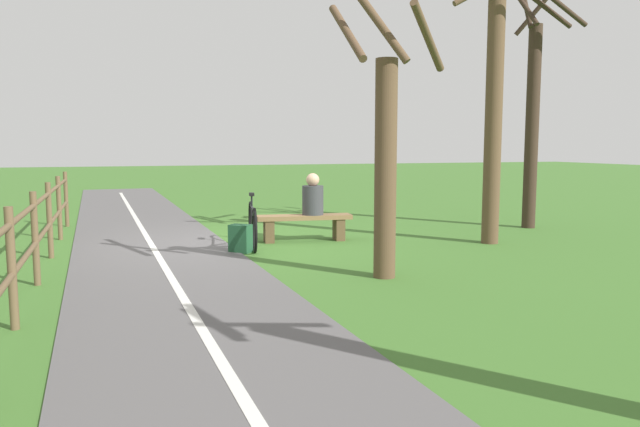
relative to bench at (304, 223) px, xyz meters
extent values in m
plane|color=#3D6B28|center=(1.36, -0.22, -0.32)|extent=(80.00, 80.00, 0.00)
cube|color=#565454|center=(2.45, 3.78, -0.31)|extent=(3.92, 36.07, 0.02)
cube|color=silver|center=(2.45, 3.78, -0.30)|extent=(1.36, 31.98, 0.00)
cube|color=brown|center=(0.00, 0.00, 0.11)|extent=(1.72, 0.56, 0.08)
cube|color=brown|center=(-0.63, 0.07, -0.13)|extent=(0.20, 0.35, 0.39)
cube|color=brown|center=(0.63, -0.07, -0.13)|extent=(0.20, 0.35, 0.39)
cylinder|color=#38383D|center=(-0.16, 0.02, 0.41)|extent=(0.42, 0.42, 0.52)
sphere|color=tan|center=(-0.16, 0.02, 0.77)|extent=(0.23, 0.23, 0.23)
torus|color=black|center=(1.09, 0.89, 0.04)|extent=(0.15, 0.72, 0.72)
torus|color=black|center=(0.93, -0.18, 0.04)|extent=(0.15, 0.72, 0.72)
cylinder|color=black|center=(1.01, 0.35, 0.35)|extent=(0.17, 0.91, 0.04)
cylinder|color=black|center=(1.03, 0.51, 0.19)|extent=(0.13, 0.66, 0.34)
cylinder|color=black|center=(0.98, 0.19, 0.45)|extent=(0.03, 0.03, 0.20)
cube|color=black|center=(0.98, 0.19, 0.56)|extent=(0.11, 0.21, 0.05)
cube|color=#1E4C2D|center=(1.30, 0.78, -0.10)|extent=(0.40, 0.38, 0.45)
cube|color=#245B37|center=(1.21, 0.68, -0.17)|extent=(0.20, 0.18, 0.20)
cylinder|color=brown|center=(4.17, -3.41, 0.25)|extent=(0.08, 0.08, 1.15)
cylinder|color=brown|center=(4.14, -1.53, 0.25)|extent=(0.08, 0.08, 1.15)
cylinder|color=brown|center=(4.12, 0.35, 0.25)|extent=(0.08, 0.08, 1.15)
cylinder|color=brown|center=(4.09, 2.23, 0.25)|extent=(0.08, 0.08, 1.15)
cylinder|color=brown|center=(4.06, 4.12, 0.25)|extent=(0.08, 0.08, 1.15)
cylinder|color=brown|center=(-0.13, 3.16, 1.07)|extent=(0.28, 0.28, 2.78)
cylinder|color=brown|center=(0.09, 3.42, 2.82)|extent=(0.65, 0.57, 0.98)
cylinder|color=brown|center=(0.40, 3.15, 2.75)|extent=(0.11, 1.12, 0.86)
cylinder|color=brown|center=(-0.49, 3.54, 2.67)|extent=(0.87, 0.83, 0.70)
cylinder|color=brown|center=(-3.01, 1.23, 1.79)|extent=(0.29, 0.29, 4.23)
cylinder|color=#38281E|center=(-4.92, -0.22, 1.73)|extent=(0.27, 0.27, 4.10)
cylinder|color=#38281E|center=(-4.92, 0.23, 3.92)|extent=(0.94, 0.10, 0.57)
cylinder|color=#38281E|center=(-4.90, 0.43, 4.05)|extent=(1.34, 0.12, 0.82)
cylinder|color=#38281E|center=(-5.23, -0.54, 4.21)|extent=(0.77, 0.75, 1.12)
cylinder|color=#38281E|center=(-4.55, -0.15, 4.13)|extent=(0.23, 0.82, 0.97)
cylinder|color=#38281E|center=(-4.72, -0.26, 4.03)|extent=(0.20, 0.49, 0.76)
camera|label=1|loc=(3.09, 10.20, 1.39)|focal=33.95mm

